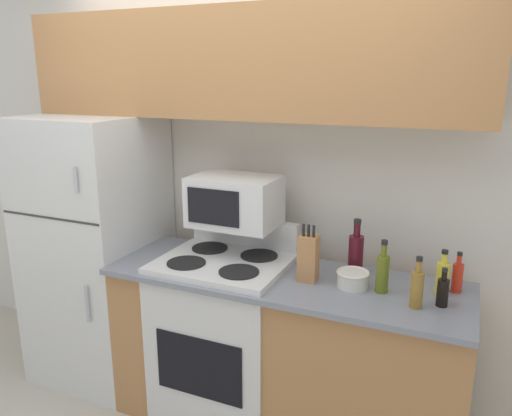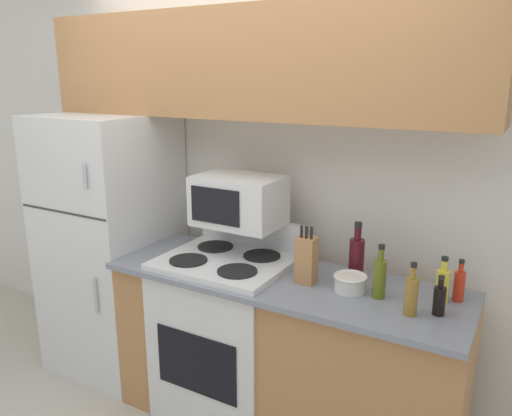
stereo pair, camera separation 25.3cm
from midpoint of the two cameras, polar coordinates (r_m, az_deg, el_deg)
name	(u,v)px [view 1 (the left image)]	position (r m, az deg, el deg)	size (l,w,h in m)	color
wall_back	(256,183)	(3.04, -2.38, 2.84)	(8.00, 0.05, 2.55)	silver
lower_cabinets	(283,352)	(2.81, 0.48, -16.23)	(1.86, 0.63, 0.91)	#B27A47
refrigerator	(97,249)	(3.37, -19.76, -4.51)	(0.72, 0.73, 1.68)	silver
upper_cabinets	(241,64)	(2.79, -4.44, 16.08)	(2.59, 0.35, 0.58)	#B27A47
stove	(225,335)	(2.93, -6.11, -14.28)	(0.69, 0.61, 1.10)	silver
microwave	(235,201)	(2.74, -5.09, 0.77)	(0.47, 0.33, 0.27)	silver
knife_block	(308,258)	(2.50, 3.12, -5.77)	(0.09, 0.08, 0.30)	#B27A47
bowl	(353,279)	(2.47, 8.14, -8.04)	(0.16, 0.16, 0.08)	silver
bottle_soy_sauce	(443,291)	(2.36, 17.71, -9.12)	(0.05, 0.05, 0.18)	black
bottle_cooking_spray	(442,277)	(2.47, 17.82, -7.56)	(0.06, 0.06, 0.22)	gold
bottle_hot_sauce	(457,276)	(2.53, 19.41, -7.43)	(0.05, 0.05, 0.20)	red
bottle_vinegar	(417,288)	(2.30, 14.93, -8.86)	(0.06, 0.06, 0.24)	olive
bottle_olive_oil	(383,272)	(2.42, 11.37, -7.23)	(0.06, 0.06, 0.26)	#5B6619
bottle_wine_red	(356,253)	(2.59, 8.61, -5.20)	(0.08, 0.08, 0.30)	#470F19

